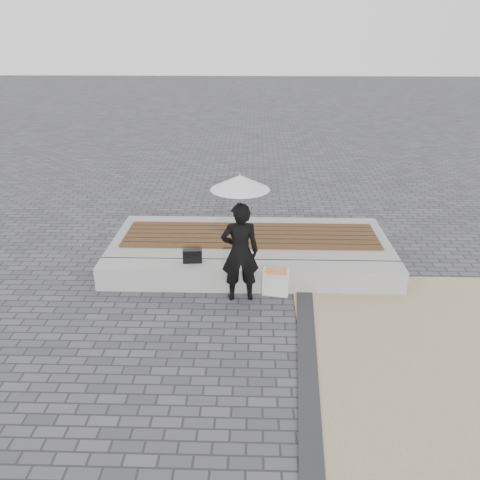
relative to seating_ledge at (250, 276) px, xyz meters
The scene contains 10 objects.
ground 1.61m from the seating_ledge, 90.00° to the right, with size 80.00×80.00×0.00m, color #4F4F54.
edging_band 2.24m from the seating_ledge, 70.35° to the right, with size 0.25×5.20×0.04m, color #2B2B2D.
seating_ledge is the anchor object (origin of this frame).
timber_platform 1.20m from the seating_ledge, 90.00° to the left, with size 5.00×2.00×0.40m, color #A3A39F.
timber_decking 1.22m from the seating_ledge, 90.00° to the left, with size 4.60×1.20×0.04m, color brown, non-canonical shape.
woman 0.72m from the seating_ledge, 111.96° to the right, with size 0.58×0.38×1.59m, color black.
parasol 1.75m from the seating_ledge, 111.96° to the right, with size 0.86×0.86×1.10m.
handbag 0.99m from the seating_ledge, behind, with size 0.31×0.11×0.22m, color black.
canvas_tote 0.48m from the seating_ledge, 29.38° to the right, with size 0.41×0.17×0.44m, color silver.
magazine 0.56m from the seating_ledge, 34.34° to the right, with size 0.33×0.24×0.01m, color red.
Camera 1 is at (0.05, -5.59, 3.94)m, focal length 36.99 mm.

